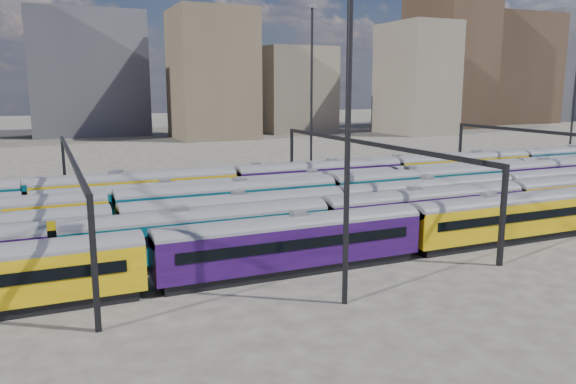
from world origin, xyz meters
name	(u,v)px	position (x,y,z in m)	size (l,w,h in m)	color
ground	(282,222)	(0.00, 0.00, 0.00)	(500.00, 500.00, 0.00)	#3E3A34
rake_0	(292,237)	(-5.58, -15.00, 2.75)	(148.97, 3.11, 5.24)	black
rake_1	(323,217)	(-0.47, -10.00, 2.78)	(128.73, 3.14, 5.29)	black
rake_2	(339,202)	(3.88, -5.00, 2.71)	(125.74, 3.07, 5.17)	black
rake_3	(110,209)	(-16.95, 0.00, 2.91)	(134.79, 3.28, 5.55)	black
rake_4	(137,199)	(-13.84, 5.00, 2.62)	(142.16, 2.97, 5.00)	black
rake_5	(137,188)	(-12.98, 10.00, 2.90)	(156.45, 3.27, 5.51)	black
rake_6	(256,176)	(2.71, 15.00, 2.51)	(135.90, 2.84, 4.77)	black
gantry_1	(71,168)	(-20.00, 0.00, 6.79)	(0.35, 40.35, 8.03)	black
gantry_2	(367,152)	(10.00, 0.00, 6.79)	(0.35, 40.35, 8.03)	black
gantry_3	(566,142)	(40.00, 0.00, 6.79)	(0.35, 40.35, 8.03)	black
mast_2	(349,84)	(-5.00, -22.00, 13.97)	(1.40, 0.50, 25.60)	black
mast_3	(312,86)	(15.00, 24.00, 13.97)	(1.40, 0.50, 25.60)	black
mast_5	(575,86)	(65.00, 20.00, 13.97)	(1.40, 0.50, 25.60)	black
skyline	(443,66)	(104.75, 105.73, 20.83)	(399.22, 60.48, 50.03)	#665B4C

